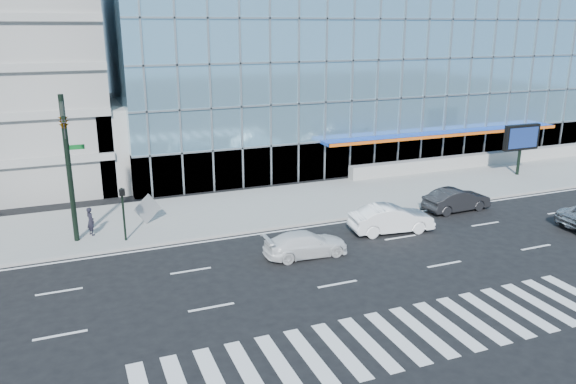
% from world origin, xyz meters
% --- Properties ---
extents(ground, '(160.00, 160.00, 0.00)m').
position_xyz_m(ground, '(0.00, 0.00, 0.00)').
color(ground, black).
rests_on(ground, ground).
extents(sidewalk, '(120.00, 8.00, 0.15)m').
position_xyz_m(sidewalk, '(0.00, 8.00, 0.07)').
color(sidewalk, gray).
rests_on(sidewalk, ground).
extents(theatre_building, '(42.00, 26.00, 15.00)m').
position_xyz_m(theatre_building, '(14.00, 26.00, 7.50)').
color(theatre_building, '#7BB1CD').
rests_on(theatre_building, ground).
extents(ramp_block, '(6.00, 8.00, 6.00)m').
position_xyz_m(ramp_block, '(-6.00, 18.00, 3.00)').
color(ramp_block, gray).
rests_on(ramp_block, ground).
extents(retaining_wall, '(30.00, 0.80, 1.00)m').
position_xyz_m(retaining_wall, '(24.00, 11.60, 0.65)').
color(retaining_wall, gray).
rests_on(retaining_wall, sidewalk).
extents(traffic_signal, '(1.14, 5.74, 8.00)m').
position_xyz_m(traffic_signal, '(-11.00, 4.57, 6.16)').
color(traffic_signal, black).
rests_on(traffic_signal, sidewalk).
extents(ped_signal_post, '(0.30, 0.33, 3.00)m').
position_xyz_m(ped_signal_post, '(-8.50, 4.94, 2.14)').
color(ped_signal_post, black).
rests_on(ped_signal_post, sidewalk).
extents(marquee_sign, '(3.20, 0.43, 4.00)m').
position_xyz_m(marquee_sign, '(22.00, 7.99, 3.07)').
color(marquee_sign, black).
rests_on(marquee_sign, sidewalk).
extents(white_suv, '(4.50, 1.94, 1.29)m').
position_xyz_m(white_suv, '(-0.02, -0.37, 0.65)').
color(white_suv, white).
rests_on(white_suv, ground).
extents(white_sedan, '(5.01, 2.26, 1.60)m').
position_xyz_m(white_sedan, '(5.98, 1.01, 0.80)').
color(white_sedan, white).
rests_on(white_sedan, ground).
extents(dark_sedan, '(4.53, 1.76, 1.47)m').
position_xyz_m(dark_sedan, '(11.98, 2.77, 0.74)').
color(dark_sedan, black).
rests_on(dark_sedan, ground).
extents(pedestrian, '(0.60, 0.70, 1.63)m').
position_xyz_m(pedestrian, '(-10.19, 6.56, 0.97)').
color(pedestrian, black).
rests_on(pedestrian, sidewalk).
extents(tilted_panel, '(1.71, 0.74, 1.82)m').
position_xyz_m(tilted_panel, '(-6.92, 7.35, 1.06)').
color(tilted_panel, gray).
rests_on(tilted_panel, sidewalk).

